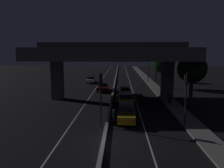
% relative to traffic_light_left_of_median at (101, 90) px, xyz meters
% --- Properties ---
extents(ground_plane, '(200.00, 200.00, 0.00)m').
position_rel_traffic_light_left_of_median_xyz_m(ground_plane, '(0.55, -4.15, -3.48)').
color(ground_plane, black).
extents(lane_line_left_inner, '(0.12, 126.00, 0.00)m').
position_rel_traffic_light_left_of_median_xyz_m(lane_line_left_inner, '(-2.96, 30.85, -3.48)').
color(lane_line_left_inner, beige).
rests_on(lane_line_left_inner, ground_plane).
extents(lane_line_right_inner, '(0.12, 126.00, 0.00)m').
position_rel_traffic_light_left_of_median_xyz_m(lane_line_right_inner, '(4.06, 30.85, -3.48)').
color(lane_line_right_inner, beige).
rests_on(lane_line_right_inner, ground_plane).
extents(median_divider, '(0.30, 126.00, 0.26)m').
position_rel_traffic_light_left_of_median_xyz_m(median_divider, '(0.55, 30.85, -3.35)').
color(median_divider, gray).
rests_on(median_divider, ground_plane).
extents(sidewalk_right, '(2.02, 126.00, 0.17)m').
position_rel_traffic_light_left_of_median_xyz_m(sidewalk_right, '(8.73, 23.85, -3.39)').
color(sidewalk_right, slate).
rests_on(sidewalk_right, ground_plane).
extents(elevated_overpass, '(21.79, 13.62, 8.41)m').
position_rel_traffic_light_left_of_median_xyz_m(elevated_overpass, '(0.55, 11.96, 3.06)').
color(elevated_overpass, '#5B5956').
rests_on(elevated_overpass, ground_plane).
extents(traffic_light_left_of_median, '(0.30, 0.49, 5.10)m').
position_rel_traffic_light_left_of_median_xyz_m(traffic_light_left_of_median, '(0.00, 0.00, 0.00)').
color(traffic_light_left_of_median, black).
rests_on(traffic_light_left_of_median, ground_plane).
extents(traffic_light_right_of_median, '(0.30, 0.49, 5.11)m').
position_rel_traffic_light_left_of_median_xyz_m(traffic_light_right_of_median, '(7.82, -0.00, 0.00)').
color(traffic_light_right_of_median, black).
rests_on(traffic_light_right_of_median, ground_plane).
extents(street_lamp, '(2.02, 0.32, 7.73)m').
position_rel_traffic_light_left_of_median_xyz_m(street_lamp, '(8.09, 31.67, 1.08)').
color(street_lamp, '#2D2D30').
rests_on(street_lamp, ground_plane).
extents(car_taxi_yellow_lead, '(1.97, 4.68, 1.66)m').
position_rel_traffic_light_left_of_median_xyz_m(car_taxi_yellow_lead, '(2.47, 1.60, -2.61)').
color(car_taxi_yellow_lead, gold).
rests_on(car_taxi_yellow_lead, ground_plane).
extents(car_taxi_yellow_second, '(2.11, 4.86, 1.62)m').
position_rel_traffic_light_left_of_median_xyz_m(car_taxi_yellow_second, '(2.49, 8.49, -2.64)').
color(car_taxi_yellow_second, gold).
rests_on(car_taxi_yellow_second, ground_plane).
extents(car_taxi_yellow_third, '(1.96, 4.75, 1.52)m').
position_rel_traffic_light_left_of_median_xyz_m(car_taxi_yellow_third, '(2.59, 14.62, -2.70)').
color(car_taxi_yellow_third, gold).
rests_on(car_taxi_yellow_third, ground_plane).
extents(car_dark_red_lead_oncoming, '(2.04, 4.51, 1.52)m').
position_rel_traffic_light_left_of_median_xyz_m(car_dark_red_lead_oncoming, '(-1.33, 18.96, -2.69)').
color(car_dark_red_lead_oncoming, '#591414').
rests_on(car_dark_red_lead_oncoming, ground_plane).
extents(car_white_second_oncoming, '(1.98, 4.33, 1.39)m').
position_rel_traffic_light_left_of_median_xyz_m(car_white_second_oncoming, '(-4.88, 29.86, -2.76)').
color(car_white_second_oncoming, silver).
rests_on(car_white_second_oncoming, ground_plane).
extents(motorcycle_blue_filtering_near, '(0.33, 1.79, 1.46)m').
position_rel_traffic_light_left_of_median_xyz_m(motorcycle_blue_filtering_near, '(1.17, 0.76, -2.86)').
color(motorcycle_blue_filtering_near, black).
rests_on(motorcycle_blue_filtering_near, ground_plane).
extents(motorcycle_white_filtering_mid, '(0.34, 1.97, 1.43)m').
position_rel_traffic_light_left_of_median_xyz_m(motorcycle_white_filtering_mid, '(1.40, 8.74, -2.87)').
color(motorcycle_white_filtering_mid, black).
rests_on(motorcycle_white_filtering_mid, ground_plane).
extents(motorcycle_black_filtering_far, '(0.32, 1.86, 1.36)m').
position_rel_traffic_light_left_of_median_xyz_m(motorcycle_black_filtering_far, '(1.40, 15.94, -2.89)').
color(motorcycle_black_filtering_far, black).
rests_on(motorcycle_black_filtering_far, ground_plane).
extents(pedestrian_on_sidewalk, '(0.37, 0.37, 1.75)m').
position_rel_traffic_light_left_of_median_xyz_m(pedestrian_on_sidewalk, '(8.53, 9.05, -2.43)').
color(pedestrian_on_sidewalk, black).
rests_on(pedestrian_on_sidewalk, sidewalk_right).
extents(roadside_tree_kerbside_near, '(3.63, 3.63, 6.76)m').
position_rel_traffic_light_left_of_median_xyz_m(roadside_tree_kerbside_near, '(10.75, 7.57, 1.41)').
color(roadside_tree_kerbside_near, '#2D2116').
rests_on(roadside_tree_kerbside_near, ground_plane).
extents(roadside_tree_kerbside_mid, '(4.49, 4.49, 7.35)m').
position_rel_traffic_light_left_of_median_xyz_m(roadside_tree_kerbside_mid, '(10.25, 23.16, 1.61)').
color(roadside_tree_kerbside_mid, '#2D2116').
rests_on(roadside_tree_kerbside_mid, ground_plane).
extents(roadside_tree_kerbside_far, '(2.86, 2.86, 6.18)m').
position_rel_traffic_light_left_of_median_xyz_m(roadside_tree_kerbside_far, '(10.43, 33.62, 1.19)').
color(roadside_tree_kerbside_far, '#2D2116').
rests_on(roadside_tree_kerbside_far, ground_plane).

